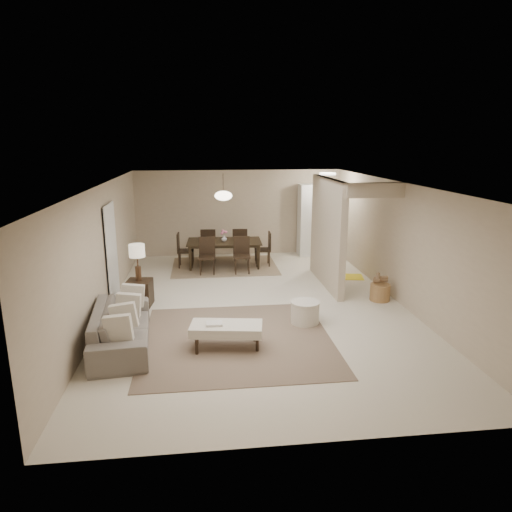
{
  "coord_description": "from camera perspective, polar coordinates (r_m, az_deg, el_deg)",
  "views": [
    {
      "loc": [
        -1.06,
        -8.86,
        3.31
      ],
      "look_at": [
        -0.01,
        0.03,
        1.05
      ],
      "focal_mm": 32.0,
      "sensor_mm": 36.0,
      "label": 1
    }
  ],
  "objects": [
    {
      "name": "living_rug",
      "position": [
        7.96,
        -2.35,
        -10.36
      ],
      "size": [
        3.2,
        3.2,
        0.01
      ],
      "primitive_type": "cube",
      "color": "brown",
      "rests_on": "floor"
    },
    {
      "name": "wicker_basket",
      "position": [
        10.11,
        15.24,
        -4.39
      ],
      "size": [
        0.47,
        0.47,
        0.36
      ],
      "primitive_type": "cylinder",
      "rotation": [
        0.0,
        0.0,
        0.12
      ],
      "color": "brown",
      "rests_on": "floor"
    },
    {
      "name": "left_wall",
      "position": [
        9.3,
        -18.6,
        0.62
      ],
      "size": [
        0.0,
        9.0,
        9.0
      ],
      "primitive_type": "plane",
      "rotation": [
        1.57,
        0.0,
        1.57
      ],
      "color": "tan",
      "rests_on": "floor"
    },
    {
      "name": "ottoman_bench",
      "position": [
        7.54,
        -3.73,
        -9.1
      ],
      "size": [
        1.23,
        0.7,
        0.42
      ],
      "rotation": [
        0.0,
        0.0,
        -0.15
      ],
      "color": "beige",
      "rests_on": "living_rug"
    },
    {
      "name": "pendant_light",
      "position": [
        12.08,
        -4.1,
        7.53
      ],
      "size": [
        0.46,
        0.46,
        0.71
      ],
      "color": "#4A3220",
      "rests_on": "ceiling"
    },
    {
      "name": "vase",
      "position": [
        12.26,
        -4.0,
        2.2
      ],
      "size": [
        0.15,
        0.15,
        0.16
      ],
      "primitive_type": "imported",
      "rotation": [
        0.0,
        0.0,
        0.01
      ],
      "color": "white",
      "rests_on": "dining_table"
    },
    {
      "name": "flush_light",
      "position": [
        12.55,
        8.95,
        10.12
      ],
      "size": [
        0.44,
        0.44,
        0.05
      ],
      "primitive_type": "cylinder",
      "color": "white",
      "rests_on": "ceiling"
    },
    {
      "name": "dining_rug",
      "position": [
        12.45,
        -3.94,
        -1.26
      ],
      "size": [
        2.8,
        2.1,
        0.01
      ],
      "primitive_type": "cube",
      "color": "#816C50",
      "rests_on": "floor"
    },
    {
      "name": "doorway",
      "position": [
        9.92,
        -17.64,
        0.14
      ],
      "size": [
        0.04,
        0.9,
        2.04
      ],
      "primitive_type": "cube",
      "color": "black",
      "rests_on": "floor"
    },
    {
      "name": "back_wall",
      "position": [
        13.56,
        -2.19,
        5.42
      ],
      "size": [
        6.0,
        0.0,
        6.0
      ],
      "primitive_type": "plane",
      "rotation": [
        1.57,
        0.0,
        0.0
      ],
      "color": "tan",
      "rests_on": "floor"
    },
    {
      "name": "dining_chairs",
      "position": [
        12.33,
        -3.98,
        0.79
      ],
      "size": [
        2.51,
        1.85,
        0.93
      ],
      "color": "black",
      "rests_on": "dining_rug"
    },
    {
      "name": "side_table",
      "position": [
        9.74,
        -14.34,
        -4.49
      ],
      "size": [
        0.54,
        0.54,
        0.54
      ],
      "primitive_type": "cube",
      "rotation": [
        0.0,
        0.0,
        -0.11
      ],
      "color": "black",
      "rests_on": "floor"
    },
    {
      "name": "round_pouf",
      "position": [
        8.6,
        6.15,
        -7.04
      ],
      "size": [
        0.55,
        0.55,
        0.42
      ],
      "primitive_type": "cylinder",
      "color": "beige",
      "rests_on": "floor"
    },
    {
      "name": "ceiling",
      "position": [
        8.96,
        0.08,
        8.98
      ],
      "size": [
        9.0,
        9.0,
        0.0
      ],
      "primitive_type": "plane",
      "rotation": [
        3.14,
        0.0,
        0.0
      ],
      "color": "white",
      "rests_on": "back_wall"
    },
    {
      "name": "yellow_mat",
      "position": [
        11.67,
        11.05,
        -2.55
      ],
      "size": [
        0.97,
        0.7,
        0.01
      ],
      "primitive_type": "cube",
      "rotation": [
        0.0,
        0.0,
        -0.19
      ],
      "color": "yellow",
      "rests_on": "floor"
    },
    {
      "name": "table_lamp",
      "position": [
        9.51,
        -14.65,
        0.26
      ],
      "size": [
        0.32,
        0.32,
        0.76
      ],
      "color": "#4A3220",
      "rests_on": "side_table"
    },
    {
      "name": "partition",
      "position": [
        10.71,
        8.89,
        2.91
      ],
      "size": [
        0.15,
        2.5,
        2.5
      ],
      "primitive_type": "cube",
      "color": "tan",
      "rests_on": "floor"
    },
    {
      "name": "floor",
      "position": [
        9.52,
        0.08,
        -6.18
      ],
      "size": [
        9.0,
        9.0,
        0.0
      ],
      "primitive_type": "plane",
      "color": "beige",
      "rests_on": "ground"
    },
    {
      "name": "sofa",
      "position": [
        7.94,
        -16.49,
        -8.53
      ],
      "size": [
        2.31,
        1.09,
        0.65
      ],
      "primitive_type": "imported",
      "rotation": [
        0.0,
        0.0,
        1.67
      ],
      "color": "slate",
      "rests_on": "floor"
    },
    {
      "name": "dining_table",
      "position": [
        12.36,
        -3.97,
        0.27
      ],
      "size": [
        2.02,
        1.19,
        0.7
      ],
      "primitive_type": "imported",
      "rotation": [
        0.0,
        0.0,
        -0.04
      ],
      "color": "black",
      "rests_on": "dining_rug"
    },
    {
      "name": "right_wall",
      "position": [
        9.96,
        17.48,
        1.57
      ],
      "size": [
        0.0,
        9.0,
        9.0
      ],
      "primitive_type": "plane",
      "rotation": [
        1.57,
        0.0,
        -1.57
      ],
      "color": "tan",
      "rests_on": "floor"
    },
    {
      "name": "pantry_cabinet",
      "position": [
        13.64,
        7.86,
        4.5
      ],
      "size": [
        1.2,
        0.55,
        2.1
      ],
      "primitive_type": "cube",
      "color": "white",
      "rests_on": "floor"
    }
  ]
}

